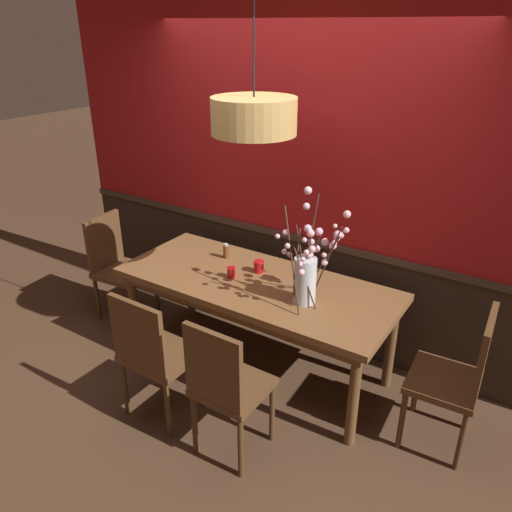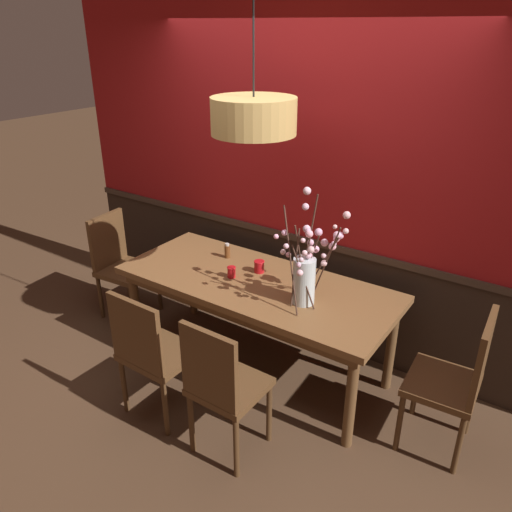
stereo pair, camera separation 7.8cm
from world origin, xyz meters
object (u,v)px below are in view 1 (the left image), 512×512
Objects in this scene: pendant_lamp at (254,116)px; chair_far_side_right at (339,279)px; chair_near_side_right at (225,384)px; dining_table at (256,291)px; chair_head_west_end at (117,263)px; vase_with_blossoms at (308,272)px; candle_holder_nearer_edge at (231,272)px; chair_near_side_left at (152,351)px; candle_holder_nearer_center at (259,266)px; chair_head_east_end at (459,374)px; chair_far_side_left at (273,260)px; condiment_bottle at (226,251)px.

chair_far_side_right is at bearing 73.19° from pendant_lamp.
dining_table is at bearing 111.53° from chair_near_side_right.
chair_head_west_end is 0.98× the size of chair_near_side_right.
vase_with_blossoms is 9.33× the size of candle_holder_nearer_edge.
chair_near_side_left is at bearing 178.92° from chair_near_side_right.
pendant_lamp reaches higher than chair_near_side_right.
candle_holder_nearer_edge is at bearing 176.08° from pendant_lamp.
pendant_lamp is at bearing -3.92° from candle_holder_nearer_edge.
candle_holder_nearer_center is at bearing 114.28° from pendant_lamp.
pendant_lamp reaches higher than chair_far_side_right.
chair_head_east_end reaches higher than chair_near_side_right.
dining_table is at bearing -109.96° from chair_far_side_right.
dining_table is 0.88m from chair_near_side_left.
chair_head_west_end is at bearing -143.65° from chair_far_side_left.
candle_holder_nearer_center is at bearing 5.33° from chair_head_west_end.
chair_far_side_left is 0.95m from candle_holder_nearer_edge.
chair_head_east_end is 1.02× the size of chair_near_side_left.
candle_holder_nearer_edge is (-0.18, -0.06, 0.13)m from dining_table.
chair_far_side_right is 7.14× the size of condiment_bottle.
chair_near_side_right is 0.97m from candle_holder_nearer_edge.
chair_near_side_left reaches higher than dining_table.
chair_near_side_left is (-1.72, -0.83, -0.01)m from chair_head_east_end.
chair_head_east_end is at bearing 0.06° from chair_head_west_end.
condiment_bottle is (-0.72, -0.63, 0.32)m from chair_far_side_right.
chair_far_side_left reaches higher than condiment_bottle.
chair_near_side_left is at bearing -132.59° from vase_with_blossoms.
condiment_bottle is (-0.42, 0.20, 0.14)m from dining_table.
condiment_bottle is at bearing 168.76° from candle_holder_nearer_center.
chair_near_side_left reaches higher than chair_far_side_left.
chair_head_east_end is 11.46× the size of candle_holder_nearer_edge.
chair_head_west_end is 2.08m from pendant_lamp.
chair_near_side_left is 11.21× the size of candle_holder_nearer_edge.
candle_holder_nearer_edge is at bearing -163.06° from dining_table.
chair_head_west_end is 11.09× the size of candle_holder_nearer_edge.
chair_near_side_left is 0.82m from candle_holder_nearer_edge.
chair_near_side_right reaches higher than candle_holder_nearer_center.
chair_head_west_end is 1.34m from candle_holder_nearer_edge.
chair_near_side_left is 0.99× the size of chair_near_side_right.
chair_near_side_right is 0.91× the size of pendant_lamp.
dining_table is 2.60× the size of vase_with_blossoms.
condiment_bottle is at bearing 98.38° from chair_near_side_left.
condiment_bottle is (-0.36, 0.07, 0.01)m from candle_holder_nearer_center.
vase_with_blossoms is 0.57m from candle_holder_nearer_center.
condiment_bottle is at bearing -138.63° from chair_far_side_right.
dining_table is 2.13× the size of chair_near_side_right.
vase_with_blossoms is (0.80, -0.89, 0.48)m from chair_far_side_left.
vase_with_blossoms reaches higher than dining_table.
candle_holder_nearer_edge is (-0.12, -0.19, -0.00)m from candle_holder_nearer_center.
vase_with_blossoms reaches higher than chair_near_side_right.
candle_holder_nearer_center is 1.09× the size of candle_holder_nearer_edge.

